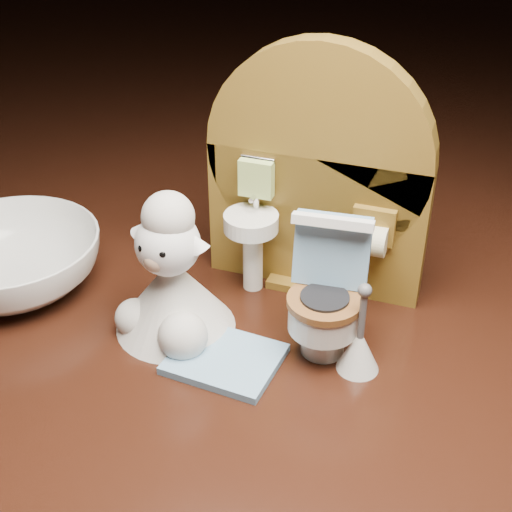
% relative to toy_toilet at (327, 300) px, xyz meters
% --- Properties ---
extents(backdrop_panel, '(0.13, 0.05, 0.15)m').
position_rel_toy_toilet_xyz_m(backdrop_panel, '(-0.02, 0.05, 0.04)').
color(backdrop_panel, brown).
rests_on(backdrop_panel, ground).
extents(toy_toilet, '(0.04, 0.05, 0.08)m').
position_rel_toy_toilet_xyz_m(toy_toilet, '(0.00, 0.00, 0.00)').
color(toy_toilet, white).
rests_on(toy_toilet, ground).
extents(bath_mat, '(0.06, 0.05, 0.00)m').
position_rel_toy_toilet_xyz_m(bath_mat, '(-0.05, -0.03, -0.03)').
color(bath_mat, '#76A3C7').
rests_on(bath_mat, ground).
extents(toilet_brush, '(0.02, 0.02, 0.05)m').
position_rel_toy_toilet_xyz_m(toilet_brush, '(0.02, -0.02, -0.01)').
color(toilet_brush, white).
rests_on(toilet_brush, ground).
extents(plush_lamb, '(0.07, 0.07, 0.09)m').
position_rel_toy_toilet_xyz_m(plush_lamb, '(-0.08, -0.02, 0.00)').
color(plush_lamb, silver).
rests_on(plush_lamb, ground).
extents(ceramic_bowl, '(0.12, 0.12, 0.03)m').
position_rel_toy_toilet_xyz_m(ceramic_bowl, '(-0.19, -0.01, -0.01)').
color(ceramic_bowl, white).
rests_on(ceramic_bowl, ground).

